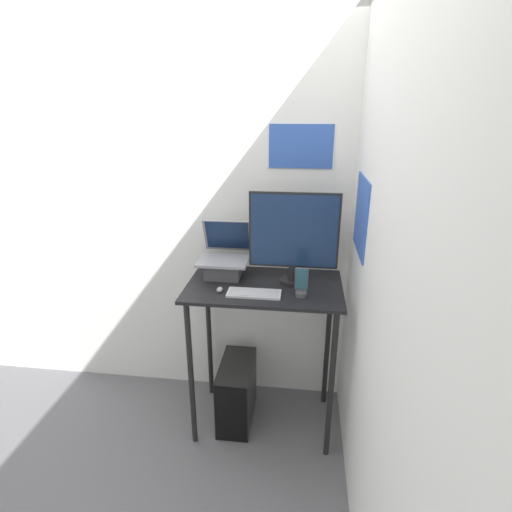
% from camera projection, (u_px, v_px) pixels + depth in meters
% --- Properties ---
extents(ground_plane, '(12.00, 12.00, 0.00)m').
position_uv_depth(ground_plane, '(258.00, 452.00, 2.46)').
color(ground_plane, slate).
extents(wall_back, '(6.00, 0.06, 2.60)m').
position_uv_depth(wall_back, '(270.00, 221.00, 2.61)').
color(wall_back, white).
rests_on(wall_back, ground_plane).
extents(wall_side_right, '(0.06, 6.00, 2.60)m').
position_uv_depth(wall_side_right, '(370.00, 259.00, 1.94)').
color(wall_side_right, white).
rests_on(wall_side_right, ground_plane).
extents(desk, '(0.92, 0.56, 1.01)m').
position_uv_depth(desk, '(264.00, 309.00, 2.43)').
color(desk, black).
rests_on(desk, ground_plane).
extents(laptop, '(0.31, 0.32, 0.33)m').
position_uv_depth(laptop, '(224.00, 262.00, 2.47)').
color(laptop, '#4C4C51').
rests_on(laptop, desk).
extents(monitor, '(0.52, 0.15, 0.55)m').
position_uv_depth(monitor, '(294.00, 237.00, 2.31)').
color(monitor, black).
rests_on(monitor, desk).
extents(keyboard, '(0.30, 0.12, 0.02)m').
position_uv_depth(keyboard, '(254.00, 293.00, 2.24)').
color(keyboard, silver).
rests_on(keyboard, desk).
extents(mouse, '(0.03, 0.05, 0.02)m').
position_uv_depth(mouse, '(220.00, 290.00, 2.28)').
color(mouse, '#99999E').
rests_on(mouse, desk).
extents(cell_phone, '(0.08, 0.07, 0.17)m').
position_uv_depth(cell_phone, '(301.00, 287.00, 2.21)').
color(cell_phone, '#4C4C51').
rests_on(cell_phone, desk).
extents(computer_tower, '(0.21, 0.44, 0.43)m').
position_uv_depth(computer_tower, '(237.00, 392.00, 2.66)').
color(computer_tower, black).
rests_on(computer_tower, ground_plane).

